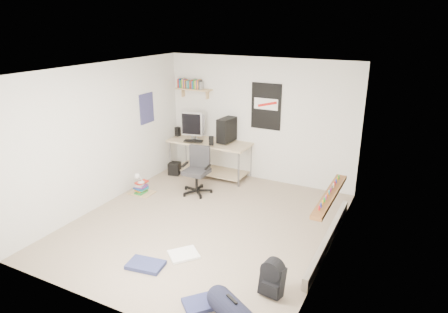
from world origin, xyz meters
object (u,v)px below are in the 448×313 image
at_px(duffel_bag, 232,311).
at_px(office_chair, 196,169).
at_px(desk, 211,159).
at_px(backpack, 272,280).
at_px(book_stack, 141,186).

bearing_deg(duffel_bag, office_chair, 156.59).
bearing_deg(desk, office_chair, -57.76).
bearing_deg(backpack, office_chair, 144.38).
xyz_separation_m(desk, book_stack, (-0.73, -1.44, -0.21)).
relative_size(duffel_bag, book_stack, 1.28).
distance_m(duffel_bag, book_stack, 3.84).
bearing_deg(book_stack, backpack, -26.94).
bearing_deg(book_stack, desk, 63.15).
bearing_deg(desk, backpack, -31.11).
xyz_separation_m(desk, duffel_bag, (2.34, -3.75, -0.22)).
height_order(backpack, duffel_bag, duffel_bag).
bearing_deg(desk, duffel_bag, -38.69).
bearing_deg(backpack, book_stack, 160.08).
relative_size(office_chair, backpack, 2.46).
distance_m(office_chair, book_stack, 1.12).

